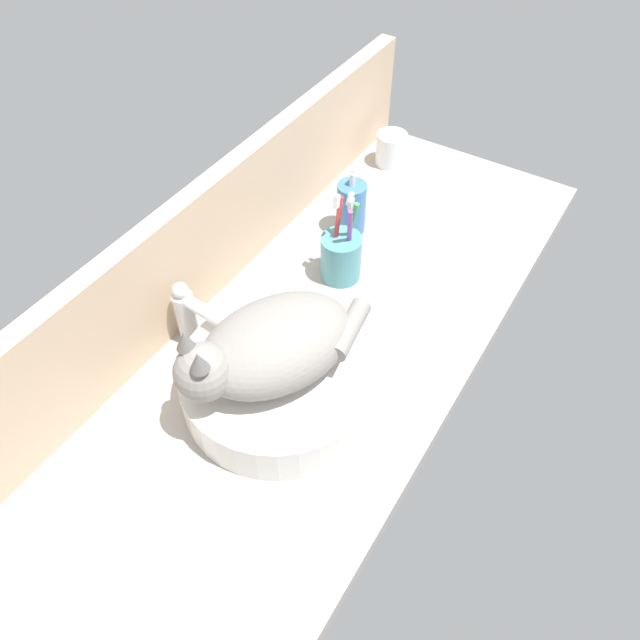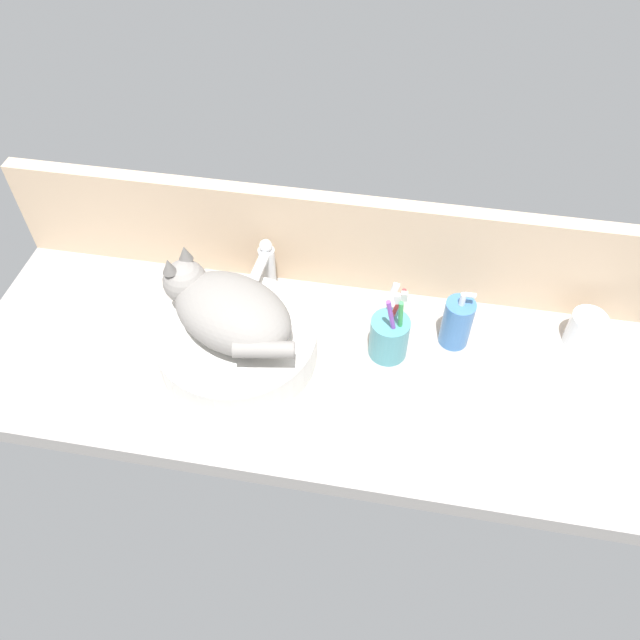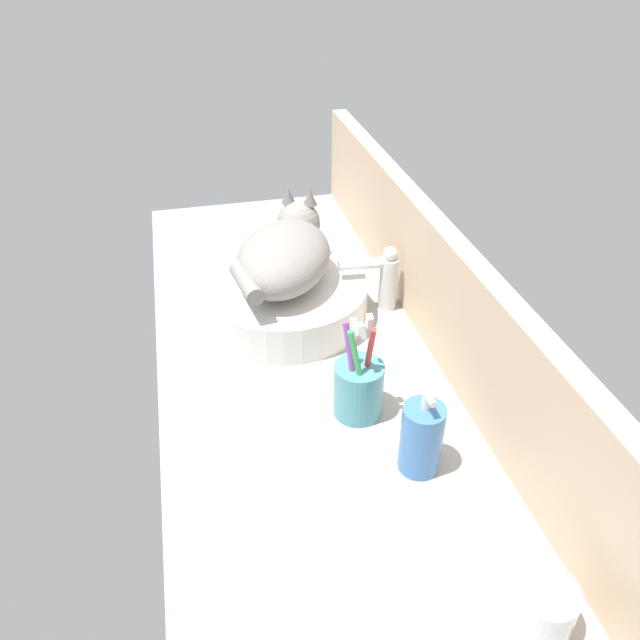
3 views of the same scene
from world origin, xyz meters
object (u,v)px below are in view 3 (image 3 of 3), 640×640
cat (285,253)px  soap_dispenser (421,438)px  faucet (383,276)px  toothbrush_cup (359,388)px  sink_basin (285,300)px  water_glass (540,613)px

cat → soap_dispenser: size_ratio=2.08×
faucet → soap_dispenser: (41.53, -7.75, -1.62)cm
faucet → toothbrush_cup: toothbrush_cup is taller
toothbrush_cup → soap_dispenser: bearing=22.4°
sink_basin → soap_dispenser: (43.01, 11.59, 1.92)cm
faucet → water_glass: size_ratio=1.80×
soap_dispenser → water_glass: (26.17, 4.30, -2.44)cm
toothbrush_cup → water_glass: bearing=13.9°
toothbrush_cup → water_glass: (39.30, 9.71, -1.83)cm
cat → toothbrush_cup: 32.70cm
sink_basin → soap_dispenser: bearing=15.1°
sink_basin → toothbrush_cup: (29.88, 6.18, 1.32)cm
sink_basin → toothbrush_cup: bearing=11.7°
sink_basin → cat: cat is taller
cat → faucet: 19.94cm
cat → faucet: bearing=81.7°
soap_dispenser → faucet: bearing=169.4°
sink_basin → water_glass: bearing=12.9°
cat → water_glass: (70.45, 15.38, -10.03)cm
soap_dispenser → water_glass: soap_dispenser is taller
sink_basin → soap_dispenser: size_ratio=2.21×
soap_dispenser → water_glass: bearing=9.3°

